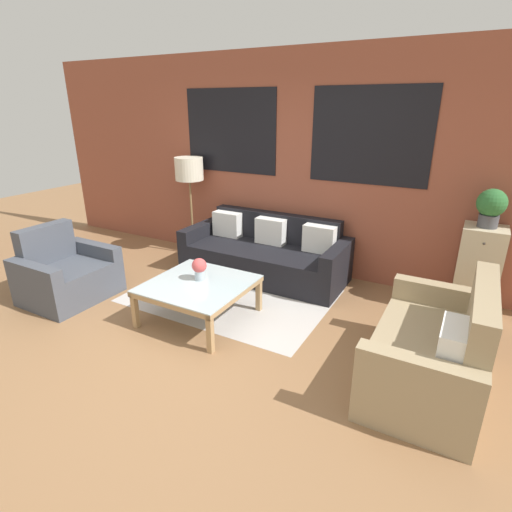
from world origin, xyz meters
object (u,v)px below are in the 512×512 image
Objects in this scene: armchair_corner at (67,275)px; coffee_table at (199,288)px; settee_vintage at (433,352)px; couch_dark at (265,255)px; flower_vase at (199,268)px; floor_lamp at (189,172)px; potted_plant at (491,206)px; drawer_cabinet at (477,270)px.

armchair_corner is 1.70m from coffee_table.
couch_dark is at bearing 148.46° from settee_vintage.
settee_vintage is 2.32m from flower_vase.
floor_lamp is at bearing 129.13° from coffee_table.
floor_lamp is 2.04m from flower_vase.
coffee_table is at bearing -92.66° from couch_dark.
floor_lamp is 3.78m from potted_plant.
settee_vintage is at bearing -98.67° from drawer_cabinet.
floor_lamp reaches higher than potted_plant.
armchair_corner is at bearing -166.01° from flower_vase.
floor_lamp reaches higher than settee_vintage.
armchair_corner is 1.70m from flower_vase.
armchair_corner is 0.94× the size of coffee_table.
floor_lamp reaches higher than couch_dark.
armchair_corner reaches higher than coffee_table.
floor_lamp is 1.50× the size of drawer_cabinet.
couch_dark is 1.38m from coffee_table.
potted_plant reaches higher than coffee_table.
potted_plant reaches higher than armchair_corner.
settee_vintage is at bearing -98.67° from potted_plant.
coffee_table is 2.98m from drawer_cabinet.
drawer_cabinet is at bearing 81.33° from settee_vintage.
settee_vintage is at bearing 0.43° from coffee_table.
coffee_table is 0.69× the size of floor_lamp.
couch_dark reaches higher than flower_vase.
couch_dark is at bearing 85.78° from flower_vase.
drawer_cabinet is 0.70m from potted_plant.
settee_vintage is 3.95m from armchair_corner.
settee_vintage is 0.99× the size of floor_lamp.
settee_vintage is 3.97m from floor_lamp.
coffee_table is at bearing -50.87° from floor_lamp.
drawer_cabinet is at bearing 4.91° from couch_dark.
armchair_corner is at bearing -135.27° from couch_dark.
coffee_table is 0.21m from flower_vase.
floor_lamp is at bearing 78.00° from armchair_corner.
couch_dark is 2.22× the size of drawer_cabinet.
floor_lamp is at bearing 172.48° from couch_dark.
armchair_corner is at bearing -155.32° from potted_plant.
drawer_cabinet is at bearing -90.00° from potted_plant.
potted_plant is (3.78, 0.04, -0.05)m from floor_lamp.
armchair_corner is 0.65× the size of floor_lamp.
floor_lamp is (0.40, 1.88, 0.96)m from armchair_corner.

